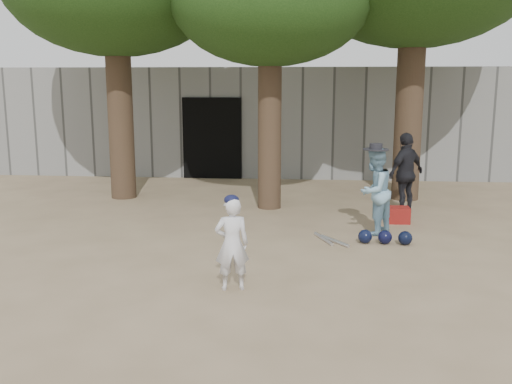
# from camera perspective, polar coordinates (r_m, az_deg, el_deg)

# --- Properties ---
(ground) EXTENTS (70.00, 70.00, 0.00)m
(ground) POSITION_cam_1_polar(r_m,az_deg,el_deg) (8.08, -4.92, -7.91)
(ground) COLOR #937C5E
(ground) RESTS_ON ground
(boy_player) EXTENTS (0.49, 0.38, 1.20)m
(boy_player) POSITION_cam_1_polar(r_m,az_deg,el_deg) (7.21, -2.42, -5.22)
(boy_player) COLOR silver
(boy_player) RESTS_ON ground
(spectator_blue) EXTENTS (0.90, 0.93, 1.51)m
(spectator_blue) POSITION_cam_1_polar(r_m,az_deg,el_deg) (10.03, 11.74, 0.08)
(spectator_blue) COLOR #7CA8C0
(spectator_blue) RESTS_ON ground
(spectator_dark) EXTENTS (0.97, 0.93, 1.63)m
(spectator_dark) POSITION_cam_1_polar(r_m,az_deg,el_deg) (11.76, 14.75, 1.82)
(spectator_dark) COLOR black
(spectator_dark) RESTS_ON ground
(red_bag) EXTENTS (0.43, 0.33, 0.30)m
(red_bag) POSITION_cam_1_polar(r_m,az_deg,el_deg) (11.04, 14.00, -2.23)
(red_bag) COLOR maroon
(red_bag) RESTS_ON ground
(back_building) EXTENTS (16.00, 5.24, 3.00)m
(back_building) POSITION_cam_1_polar(r_m,az_deg,el_deg) (17.94, 0.71, 7.40)
(back_building) COLOR gray
(back_building) RESTS_ON ground
(helmet_row) EXTENTS (0.87, 0.27, 0.23)m
(helmet_row) POSITION_cam_1_polar(r_m,az_deg,el_deg) (9.56, 12.78, -4.43)
(helmet_row) COLOR black
(helmet_row) RESTS_ON ground
(bat_pile) EXTENTS (0.57, 0.78, 0.06)m
(bat_pile) POSITION_cam_1_polar(r_m,az_deg,el_deg) (9.58, 7.31, -4.76)
(bat_pile) COLOR silver
(bat_pile) RESTS_ON ground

